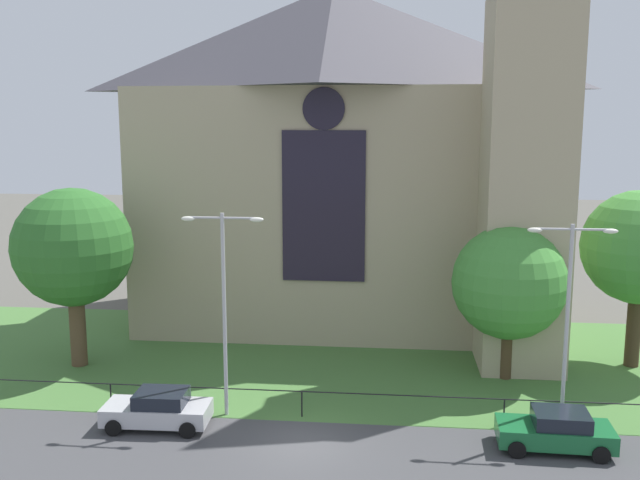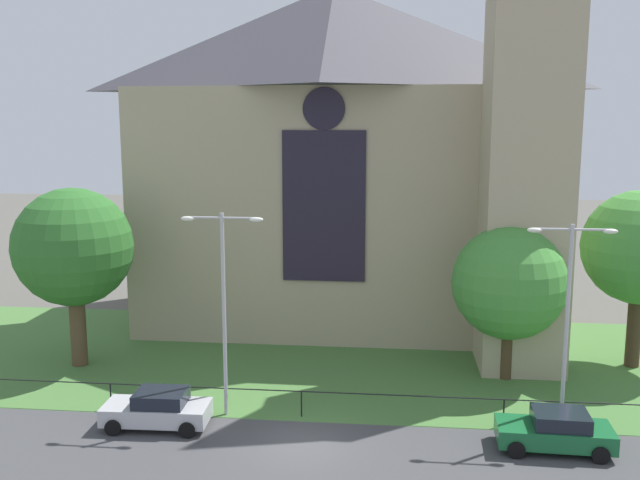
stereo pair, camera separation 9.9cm
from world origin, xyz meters
TOP-DOWN VIEW (x-y plane):
  - ground at (0.00, 10.00)m, footprint 160.00×160.00m
  - road_asphalt at (0.00, -2.00)m, footprint 120.00×8.00m
  - grass_verge at (0.00, 8.00)m, footprint 120.00×20.00m
  - church_building at (0.45, 17.20)m, footprint 23.20×16.20m
  - iron_railing at (-0.32, 2.50)m, footprint 32.96×0.07m
  - tree_left_near at (-12.31, 7.65)m, footprint 5.84×5.84m
  - tree_right_far at (15.38, 10.36)m, footprint 5.61×5.61m
  - tree_right_near at (8.79, 7.97)m, footprint 5.35×5.35m
  - streetlamp_near at (-3.49, 2.40)m, footprint 3.37×0.26m
  - streetlamp_far at (10.13, 2.40)m, footprint 3.37×0.26m
  - parked_car_silver at (-5.93, 0.92)m, footprint 4.25×2.13m
  - parked_car_green at (9.49, 0.53)m, footprint 4.26×2.14m

SIDE VIEW (x-z plane):
  - ground at x=0.00m, z-range 0.00..0.00m
  - grass_verge at x=0.00m, z-range 0.00..0.01m
  - road_asphalt at x=0.00m, z-range 0.00..0.01m
  - parked_car_silver at x=-5.93m, z-range -0.01..1.50m
  - parked_car_green at x=9.49m, z-range -0.01..1.50m
  - iron_railing at x=-0.32m, z-range 0.42..1.54m
  - tree_right_near at x=8.79m, z-range 0.99..8.35m
  - streetlamp_far at x=10.13m, z-range 1.12..9.39m
  - streetlamp_near at x=-3.49m, z-range 1.13..9.65m
  - tree_left_near at x=-12.31m, z-range 1.51..10.49m
  - tree_right_far at x=15.38m, z-range 1.59..10.47m
  - church_building at x=0.45m, z-range -2.73..23.27m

